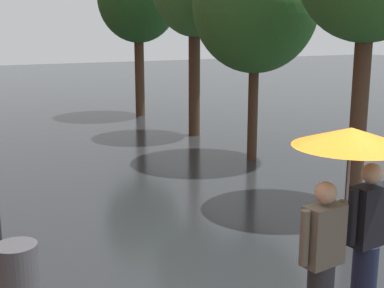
% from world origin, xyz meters
% --- Properties ---
extents(street_tree_1, '(2.76, 2.76, 4.95)m').
position_xyz_m(street_tree_1, '(3.34, 5.99, 3.45)').
color(street_tree_1, '#473323').
rests_on(street_tree_1, ground).
extents(couple_under_umbrella, '(1.23, 1.12, 2.09)m').
position_xyz_m(couple_under_umbrella, '(0.35, -0.36, 1.39)').
color(couple_under_umbrella, '#2D2D33').
rests_on(couple_under_umbrella, ground).
extents(litter_bin, '(0.44, 0.44, 0.85)m').
position_xyz_m(litter_bin, '(-2.56, 1.22, 0.42)').
color(litter_bin, '#4C4C51').
rests_on(litter_bin, ground).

